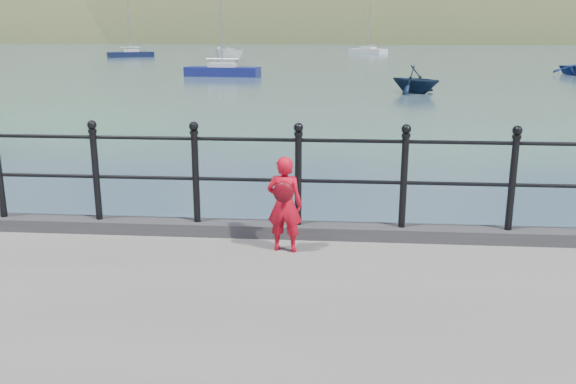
# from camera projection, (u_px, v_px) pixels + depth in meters

# --- Properties ---
(ground) EXTENTS (600.00, 600.00, 0.00)m
(ground) POSITION_uv_depth(u_px,v_px,m) (251.00, 306.00, 7.63)
(ground) COLOR #2D4251
(ground) RESTS_ON ground
(kerb) EXTENTS (60.00, 0.30, 0.15)m
(kerb) POSITION_uv_depth(u_px,v_px,m) (248.00, 229.00, 7.21)
(kerb) COLOR #28282B
(kerb) RESTS_ON quay
(railing) EXTENTS (18.11, 0.11, 1.20)m
(railing) POSITION_uv_depth(u_px,v_px,m) (246.00, 167.00, 7.02)
(railing) COLOR black
(railing) RESTS_ON kerb
(far_shore) EXTENTS (830.00, 200.00, 156.00)m
(far_shore) POSITION_uv_depth(u_px,v_px,m) (435.00, 99.00, 240.84)
(far_shore) COLOR #333A21
(far_shore) RESTS_ON ground
(child) EXTENTS (0.41, 0.33, 1.06)m
(child) POSITION_uv_depth(u_px,v_px,m) (285.00, 204.00, 6.58)
(child) COLOR red
(child) RESTS_ON quay
(launch_white) EXTENTS (3.18, 5.17, 1.87)m
(launch_white) POSITION_uv_depth(u_px,v_px,m) (229.00, 56.00, 59.89)
(launch_white) COLOR white
(launch_white) RESTS_ON ground
(launch_navy) EXTENTS (3.86, 3.80, 1.54)m
(launch_navy) POSITION_uv_depth(u_px,v_px,m) (415.00, 79.00, 33.44)
(launch_navy) COLOR black
(launch_navy) RESTS_ON ground
(sailboat_deep) EXTENTS (5.86, 5.86, 9.40)m
(sailboat_deep) POSITION_uv_depth(u_px,v_px,m) (368.00, 51.00, 93.13)
(sailboat_deep) COLOR silver
(sailboat_deep) RESTS_ON ground
(sailboat_left) EXTENTS (5.83, 4.59, 8.24)m
(sailboat_left) POSITION_uv_depth(u_px,v_px,m) (131.00, 55.00, 79.26)
(sailboat_left) COLOR black
(sailboat_left) RESTS_ON ground
(sailboat_port) EXTENTS (5.76, 2.42, 8.17)m
(sailboat_port) POSITION_uv_depth(u_px,v_px,m) (223.00, 72.00, 46.14)
(sailboat_port) COLOR navy
(sailboat_port) RESTS_ON ground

